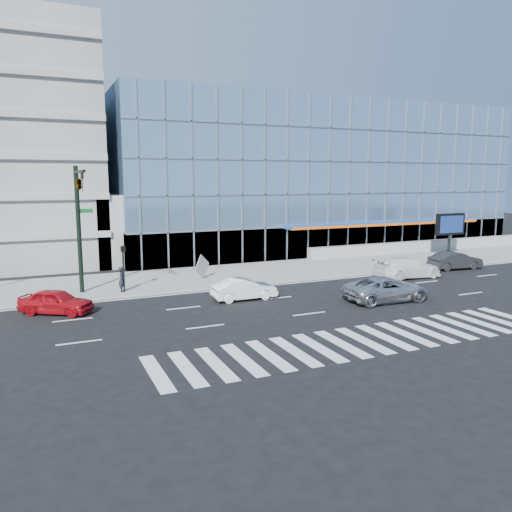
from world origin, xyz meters
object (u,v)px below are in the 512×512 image
at_px(white_sedan, 244,289).
at_px(tilted_panel, 202,267).
at_px(white_suv, 407,268).
at_px(pedestrian, 122,279).
at_px(dark_sedan, 455,261).
at_px(traffic_signal, 79,199).
at_px(ped_signal_post, 123,261).
at_px(silver_suv, 387,289).
at_px(red_sedan, 56,301).
at_px(marquee_sign, 450,225).

xyz_separation_m(white_sedan, tilted_panel, (-0.61, 6.47, 0.40)).
xyz_separation_m(white_suv, pedestrian, (-20.39, 3.24, 0.19)).
xyz_separation_m(pedestrian, tilted_panel, (6.00, 1.90, 0.09)).
bearing_deg(dark_sedan, white_suv, 107.04).
height_order(white_suv, pedestrian, pedestrian).
height_order(traffic_signal, pedestrian, traffic_signal).
xyz_separation_m(traffic_signal, dark_sedan, (28.75, -1.57, -5.44)).
distance_m(traffic_signal, pedestrian, 5.73).
relative_size(traffic_signal, tilted_panel, 6.15).
height_order(traffic_signal, ped_signal_post, traffic_signal).
relative_size(silver_suv, red_sedan, 1.33).
height_order(traffic_signal, silver_suv, traffic_signal).
bearing_deg(traffic_signal, tilted_panel, 15.79).
relative_size(ped_signal_post, pedestrian, 1.84).
height_order(silver_suv, dark_sedan, silver_suv).
relative_size(dark_sedan, pedestrian, 2.72).
height_order(traffic_signal, white_sedan, traffic_signal).
bearing_deg(dark_sedan, tilted_panel, 84.81).
distance_m(ped_signal_post, marquee_sign, 30.67).
xyz_separation_m(marquee_sign, red_sedan, (-34.71, -6.29, -2.38)).
bearing_deg(white_suv, white_sedan, 97.03).
relative_size(ped_signal_post, marquee_sign, 0.75).
xyz_separation_m(dark_sedan, tilted_panel, (-20.38, 3.94, 0.33)).
xyz_separation_m(ped_signal_post, white_suv, (20.25, -3.14, -1.37)).
height_order(ped_signal_post, marquee_sign, marquee_sign).
bearing_deg(red_sedan, marquee_sign, -47.35).
bearing_deg(red_sedan, traffic_signal, 1.53).
relative_size(marquee_sign, dark_sedan, 0.90).
bearing_deg(white_sedan, marquee_sign, -71.49).
bearing_deg(pedestrian, red_sedan, 144.89).
relative_size(ped_signal_post, dark_sedan, 0.68).
distance_m(traffic_signal, white_suv, 23.54).
height_order(marquee_sign, pedestrian, marquee_sign).
distance_m(white_sedan, red_sedan, 10.76).
bearing_deg(dark_sedan, ped_signal_post, 91.50).
distance_m(marquee_sign, white_sedan, 25.29).
distance_m(silver_suv, pedestrian, 16.66).
relative_size(marquee_sign, white_suv, 0.75).
xyz_separation_m(red_sedan, pedestrian, (4.08, 3.34, 0.28)).
height_order(traffic_signal, dark_sedan, traffic_signal).
bearing_deg(marquee_sign, tilted_panel, -177.54).
bearing_deg(white_suv, pedestrian, 82.47).
bearing_deg(red_sedan, pedestrian, -18.32).
bearing_deg(white_sedan, tilted_panel, 6.48).
height_order(marquee_sign, red_sedan, marquee_sign).
xyz_separation_m(ped_signal_post, tilted_panel, (5.87, 1.99, -1.08)).
relative_size(white_sedan, tilted_panel, 3.08).
relative_size(traffic_signal, white_sedan, 1.99).
bearing_deg(red_sedan, white_suv, -57.39).
bearing_deg(traffic_signal, red_sedan, -120.84).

